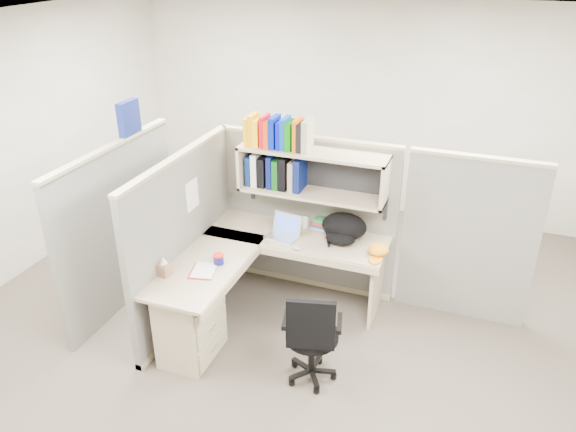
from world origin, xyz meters
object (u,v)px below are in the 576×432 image
at_px(task_chair, 311,350).
at_px(laptop, 282,227).
at_px(backpack, 343,229).
at_px(snack_canister, 219,259).
at_px(desk, 220,300).

bearing_deg(task_chair, laptop, 122.51).
bearing_deg(task_chair, backpack, 93.89).
xyz_separation_m(backpack, snack_canister, (-0.90, -0.78, -0.08)).
bearing_deg(desk, backpack, 47.18).
bearing_deg(laptop, task_chair, -48.23).
bearing_deg(backpack, snack_canister, -143.01).
bearing_deg(laptop, desk, -101.10).
height_order(backpack, snack_canister, backpack).
bearing_deg(backpack, laptop, -170.04).
relative_size(desk, laptop, 5.83).
relative_size(laptop, backpack, 0.70).
xyz_separation_m(snack_canister, task_chair, (0.98, -0.35, -0.46)).
distance_m(snack_canister, task_chair, 1.14).
distance_m(laptop, backpack, 0.57).
xyz_separation_m(desk, task_chair, (0.92, -0.22, -0.12)).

